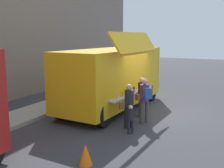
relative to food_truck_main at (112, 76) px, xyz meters
name	(u,v)px	position (x,y,z in m)	size (l,w,h in m)	color
ground_plane	(152,113)	(0.09, -1.85, -1.49)	(60.00, 60.00, 0.00)	#38383D
curb_strip	(1,124)	(-4.00, 2.62, -1.41)	(28.00, 1.60, 0.15)	#9E998E
food_truck_main	(112,76)	(0.00, 0.00, 0.00)	(6.30, 2.98, 3.44)	gold
traffic_cone_orange	(86,155)	(-5.25, -1.83, -1.21)	(0.36, 0.36, 0.55)	orange
trash_bin	(107,83)	(3.89, 2.32, -1.06)	(0.60, 0.60, 0.85)	#2F6339
customer_front_ordering	(142,93)	(-0.53, -1.60, -0.52)	(0.53, 0.33, 1.63)	#4B4845
customer_mid_with_backpack	(145,96)	(-1.29, -2.02, -0.44)	(0.53, 0.53, 1.71)	#4E4743
customer_rear_waiting	(129,102)	(-2.14, -1.71, -0.53)	(0.43, 0.49, 1.61)	black
child_near_queue	(131,117)	(-2.65, -2.00, -0.89)	(0.20, 0.20, 1.00)	#1F2535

